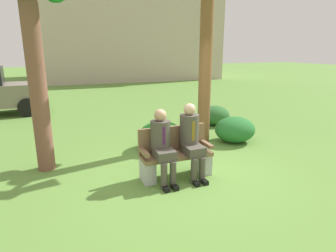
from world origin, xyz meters
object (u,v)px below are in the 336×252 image
Objects in this scene: park_bench at (175,155)px; seated_man_left at (162,142)px; palm_tree_short at (28,1)px; building_backdrop at (122,20)px; shrub_mid_lawn at (161,135)px; seated_man_right at (191,137)px; shrub_far_lawn at (235,129)px; shrub_near_bench at (215,115)px.

park_bench is 1.01× the size of seated_man_left.
palm_tree_short is 19.31m from building_backdrop.
shrub_mid_lawn is 18.86m from building_backdrop.
shrub_far_lawn is at bearing 36.64° from seated_man_right.
palm_tree_short is at bearing -107.45° from building_backdrop.
shrub_far_lawn is at bearing -94.45° from building_backdrop.
palm_tree_short is (-2.19, 1.19, 2.63)m from park_bench.
park_bench is 0.31× the size of palm_tree_short.
shrub_near_bench is (2.87, 3.10, -0.42)m from seated_man_left.
palm_tree_short is 5.77m from shrub_near_bench.
seated_man_right is (0.26, -0.11, 0.35)m from park_bench.
shrub_near_bench is 1.73m from shrub_far_lawn.
shrub_near_bench is at bearing 49.18° from park_bench.
seated_man_right is (0.55, 0.01, 0.03)m from seated_man_left.
seated_man_left is at bearing -157.48° from park_bench.
seated_man_left is 1.36× the size of shrub_near_bench.
palm_tree_short is at bearing -178.53° from shrub_far_lawn.
shrub_far_lawn is at bearing -5.27° from shrub_mid_lawn.
park_bench is 0.09× the size of building_backdrop.
seated_man_right reaches higher than shrub_near_bench.
park_bench is at bearing -148.91° from shrub_far_lawn.
building_backdrop is at bearing 80.39° from seated_man_right.
seated_man_right reaches higher than shrub_mid_lawn.
building_backdrop is (3.33, 19.67, 3.82)m from seated_man_right.
palm_tree_short reaches higher than shrub_mid_lawn.
seated_man_left is 4.24m from shrub_near_bench.
palm_tree_short is 0.28× the size of building_backdrop.
shrub_mid_lawn is at bearing 6.66° from palm_tree_short.
park_bench reaches higher than shrub_mid_lawn.
shrub_far_lawn reaches higher than shrub_near_bench.
park_bench is at bearing 22.52° from seated_man_left.
building_backdrop reaches higher than shrub_far_lawn.
shrub_far_lawn is (2.17, 1.31, -0.08)m from park_bench.
building_backdrop is (5.77, 18.36, 1.54)m from palm_tree_short.
shrub_far_lawn is at bearing -103.75° from shrub_near_bench.
seated_man_left is 1.74m from shrub_mid_lawn.
park_bench is 0.45m from seated_man_right.
park_bench is 2.53m from shrub_far_lawn.
shrub_near_bench is at bearing 33.06° from shrub_mid_lawn.
building_backdrop is (3.88, 19.68, 3.85)m from seated_man_left.
building_backdrop reaches higher than park_bench.
shrub_far_lawn is at bearing 30.14° from seated_man_left.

